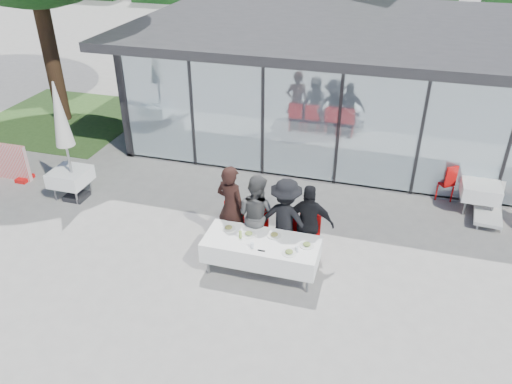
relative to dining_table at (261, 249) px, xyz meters
The scene contains 25 objects.
ground 0.56m from the dining_table, 155.89° to the right, with size 90.00×90.00×0.00m, color gray.
pavilion 8.46m from the dining_table, 77.12° to the left, with size 14.80×8.80×3.44m.
dining_table is the anchor object (origin of this frame).
diner_a 1.15m from the dining_table, 141.41° to the left, with size 0.70×0.70×1.91m, color black.
diner_chair_a 1.13m from the dining_table, 138.22° to the left, with size 0.44×0.44×0.97m.
diner_b 0.82m from the dining_table, 114.24° to the left, with size 0.87×0.87×1.78m, color #4F4F4F.
diner_chair_b 0.81m from the dining_table, 111.91° to the left, with size 0.44×0.44×0.97m.
diner_c 0.82m from the dining_table, 64.47° to the left, with size 1.15×1.15×1.78m, color black.
diner_chair_c 0.82m from the dining_table, 66.89° to the left, with size 0.44×0.44×0.97m.
diner_d 1.09m from the dining_table, 40.08° to the left, with size 1.01×1.01×1.72m, color black.
diner_chair_d 1.09m from the dining_table, 43.29° to the left, with size 0.44×0.44×0.97m.
plate_a 0.80m from the dining_table, 164.83° to the left, with size 0.28×0.28×0.07m.
plate_b 0.39m from the dining_table, 158.50° to the left, with size 0.28×0.28×0.07m.
plate_c 0.38m from the dining_table, 46.87° to the left, with size 0.28×0.28×0.07m.
plate_d 0.91m from the dining_table, ahead, with size 0.28×0.28×0.07m.
plate_extra 0.70m from the dining_table, 22.19° to the right, with size 0.28×0.28×0.07m.
juice_bottle 0.51m from the dining_table, behind, with size 0.06×0.06×0.15m, color #89AC47.
drinking_glasses 0.45m from the dining_table, 33.22° to the right, with size 0.91×0.20×0.10m.
folded_eyeglasses 0.40m from the dining_table, 74.92° to the right, with size 0.14×0.03×0.01m, color black.
spare_table_left 5.54m from the dining_table, 164.02° to the left, with size 0.86×0.86×0.74m.
spare_table_right 5.67m from the dining_table, 39.97° to the left, with size 0.86×0.86×0.74m.
spare_chair_b 5.40m from the dining_table, 47.37° to the left, with size 0.61×0.61×0.97m.
market_umbrella 5.60m from the dining_table, 164.36° to the left, with size 0.50×0.50×3.00m.
lounger 5.76m from the dining_table, 37.36° to the left, with size 0.72×1.38×0.72m.
grass_patch 10.50m from the dining_table, 145.57° to the left, with size 5.00×5.00×0.02m, color #385926.
Camera 1 is at (2.23, -7.52, 6.45)m, focal length 35.00 mm.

